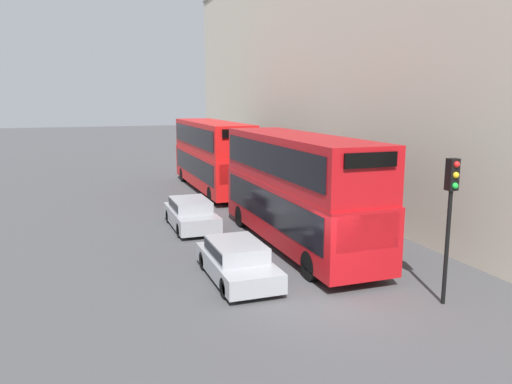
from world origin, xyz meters
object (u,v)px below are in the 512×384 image
(car_dark_sedan, at_px, (237,260))
(traffic_light, at_px, (451,201))
(bus_second_in_queue, at_px, (212,153))
(bus_leading, at_px, (297,186))
(car_hatchback, at_px, (191,213))
(pedestrian, at_px, (250,177))

(car_dark_sedan, relative_size, traffic_light, 0.99)
(bus_second_in_queue, distance_m, traffic_light, 20.21)
(bus_leading, bearing_deg, car_hatchback, 128.56)
(car_hatchback, relative_size, traffic_light, 1.01)
(bus_second_in_queue, xyz_separation_m, car_hatchback, (-3.40, -9.09, -1.74))
(bus_leading, xyz_separation_m, car_dark_sedan, (-3.40, -2.83, -1.80))
(car_hatchback, bearing_deg, bus_second_in_queue, 69.49)
(pedestrian, bearing_deg, bus_leading, -101.00)
(bus_second_in_queue, xyz_separation_m, car_dark_sedan, (-3.40, -16.19, -1.78))
(bus_second_in_queue, bearing_deg, car_hatchback, -110.51)
(car_hatchback, height_order, pedestrian, pedestrian)
(bus_leading, relative_size, bus_second_in_queue, 0.93)
(traffic_light, bearing_deg, bus_leading, 104.14)
(bus_second_in_queue, bearing_deg, bus_leading, -90.00)
(bus_leading, height_order, car_hatchback, bus_leading)
(bus_second_in_queue, xyz_separation_m, traffic_light, (1.71, -20.12, 0.61))
(traffic_light, bearing_deg, bus_second_in_queue, 94.84)
(car_hatchback, bearing_deg, bus_leading, -51.44)
(bus_leading, bearing_deg, bus_second_in_queue, 90.00)
(car_hatchback, height_order, traffic_light, traffic_light)
(bus_second_in_queue, distance_m, car_hatchback, 9.86)
(car_dark_sedan, relative_size, pedestrian, 2.61)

